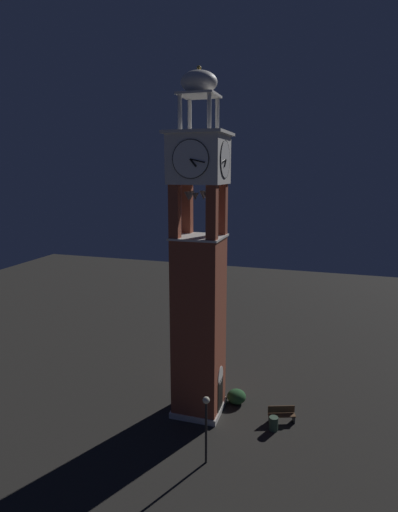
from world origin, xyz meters
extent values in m
plane|color=#2A2925|center=(0.00, 0.00, 0.00)|extent=(80.00, 80.00, 0.00)
cube|color=brown|center=(0.00, 0.00, 5.43)|extent=(2.69, 2.69, 10.87)
cube|color=silver|center=(0.00, 0.00, 0.17)|extent=(2.89, 2.89, 0.35)
cube|color=black|center=(0.00, -1.36, 1.15)|extent=(1.10, 0.04, 2.20)
cylinder|color=silver|center=(0.00, -1.36, 2.55)|extent=(1.10, 0.04, 1.10)
cube|color=brown|center=(-1.07, -1.07, 12.40)|extent=(0.56, 0.56, 3.06)
cube|color=brown|center=(1.07, -1.07, 12.40)|extent=(0.56, 0.56, 3.06)
cube|color=brown|center=(-1.07, 1.07, 12.40)|extent=(0.56, 0.56, 3.06)
cube|color=brown|center=(1.07, 1.07, 12.40)|extent=(0.56, 0.56, 3.06)
cube|color=silver|center=(0.00, 0.00, 10.93)|extent=(2.85, 2.85, 0.12)
cone|color=#4C4C51|center=(0.60, -0.08, 13.27)|extent=(0.47, 0.47, 0.52)
cone|color=#4C4C51|center=(0.20, 0.57, 13.27)|extent=(0.45, 0.45, 0.50)
cone|color=#4C4C51|center=(-0.35, 0.50, 13.27)|extent=(0.52, 0.52, 0.48)
cone|color=#4C4C51|center=(-0.61, 0.02, 13.27)|extent=(0.40, 0.40, 0.41)
cone|color=#4C4C51|center=(-0.27, -0.54, 13.27)|extent=(0.45, 0.45, 0.50)
cone|color=#4C4C51|center=(0.34, -0.50, 13.27)|extent=(0.45, 0.45, 0.40)
cube|color=silver|center=(0.00, 0.00, 15.25)|extent=(2.93, 2.93, 2.66)
cylinder|color=white|center=(0.00, -1.49, 15.25)|extent=(2.02, 0.05, 2.02)
torus|color=black|center=(0.00, -1.49, 15.25)|extent=(2.04, 0.06, 2.04)
cube|color=black|center=(-0.16, -1.55, 15.06)|extent=(0.40, 0.03, 0.44)
cube|color=black|center=(-0.39, -1.55, 15.17)|extent=(0.80, 0.03, 0.23)
cylinder|color=white|center=(0.00, 1.49, 15.25)|extent=(2.02, 0.05, 2.02)
torus|color=black|center=(0.00, 1.49, 15.25)|extent=(2.04, 0.06, 2.04)
cube|color=black|center=(-0.16, 1.55, 15.06)|extent=(0.40, 0.03, 0.44)
cube|color=black|center=(-0.39, 1.55, 15.17)|extent=(0.80, 0.03, 0.23)
cylinder|color=white|center=(-1.49, 0.00, 15.25)|extent=(0.05, 2.02, 2.02)
torus|color=black|center=(-1.49, 0.00, 15.25)|extent=(0.06, 2.04, 2.04)
cube|color=black|center=(-1.55, -0.16, 15.06)|extent=(0.03, 0.40, 0.44)
cube|color=black|center=(-1.55, -0.39, 15.17)|extent=(0.03, 0.80, 0.23)
cylinder|color=white|center=(1.49, 0.00, 15.25)|extent=(0.05, 2.02, 2.02)
torus|color=black|center=(1.49, 0.00, 15.25)|extent=(0.06, 2.04, 2.04)
cube|color=black|center=(1.55, -0.16, 15.06)|extent=(0.03, 0.40, 0.44)
cube|color=black|center=(1.55, -0.39, 15.17)|extent=(0.03, 0.80, 0.23)
cube|color=silver|center=(0.00, 0.00, 16.66)|extent=(3.29, 3.29, 0.16)
cylinder|color=silver|center=(-0.81, -0.81, 17.66)|extent=(0.22, 0.22, 1.83)
cylinder|color=silver|center=(0.81, -0.81, 17.66)|extent=(0.22, 0.22, 1.83)
cylinder|color=silver|center=(-0.81, 0.81, 17.66)|extent=(0.22, 0.22, 1.83)
cylinder|color=silver|center=(0.81, 0.81, 17.66)|extent=(0.22, 0.22, 1.83)
cube|color=silver|center=(0.00, 0.00, 18.64)|extent=(2.05, 2.05, 0.12)
ellipsoid|color=silver|center=(0.00, 0.00, 19.29)|extent=(1.97, 1.97, 1.19)
sphere|color=#B79338|center=(0.00, 0.00, 20.01)|extent=(0.24, 0.24, 0.24)
cube|color=brown|center=(0.21, -5.08, 0.45)|extent=(0.95, 1.65, 0.06)
cube|color=brown|center=(0.39, -5.01, 0.73)|extent=(0.58, 1.52, 0.44)
cube|color=#2D2D33|center=(0.46, -5.76, 0.21)|extent=(0.40, 0.21, 0.42)
cube|color=#2D2D33|center=(-0.03, -4.40, 0.21)|extent=(0.40, 0.21, 0.42)
cylinder|color=black|center=(-4.52, -1.79, 1.66)|extent=(0.12, 0.12, 3.32)
sphere|color=#F9EFCC|center=(-4.52, -1.79, 3.50)|extent=(0.36, 0.36, 0.36)
cylinder|color=#38513D|center=(-0.69, -4.72, 0.40)|extent=(0.52, 0.52, 0.80)
ellipsoid|color=#28562D|center=(1.48, -2.06, 0.45)|extent=(1.21, 1.21, 0.89)
camera|label=1|loc=(-22.72, -7.14, 14.65)|focal=29.50mm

